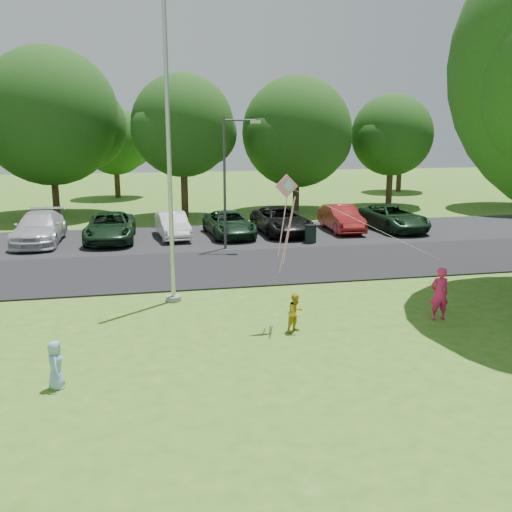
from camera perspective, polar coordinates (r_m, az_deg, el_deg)
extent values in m
plane|color=#3D6E1D|center=(14.78, 6.97, -9.27)|extent=(120.00, 120.00, 0.00)
cube|color=black|center=(23.07, -0.19, -1.01)|extent=(60.00, 6.00, 0.06)
cube|color=black|center=(29.32, -2.76, 1.95)|extent=(42.00, 7.00, 0.06)
cylinder|color=#B7BABF|center=(17.98, -8.74, 10.96)|extent=(0.14, 0.14, 10.00)
cylinder|color=gray|center=(18.78, -8.23, -4.22)|extent=(0.50, 0.50, 0.16)
cylinder|color=#3F3F44|center=(25.88, -3.16, 7.12)|extent=(0.12, 0.12, 5.97)
cylinder|color=#3F3F44|center=(25.70, -1.65, 13.43)|extent=(1.37, 0.43, 0.08)
cube|color=silver|center=(25.65, -0.05, 13.28)|extent=(0.49, 0.33, 0.14)
cylinder|color=black|center=(27.66, 5.48, 2.12)|extent=(0.55, 0.55, 0.88)
cylinder|color=black|center=(27.58, 5.50, 3.07)|extent=(0.59, 0.59, 0.05)
cylinder|color=#332316|center=(38.71, -19.43, 6.22)|extent=(0.44, 0.44, 3.19)
sphere|color=#15380F|center=(38.52, -19.95, 12.98)|extent=(8.50, 8.50, 8.50)
sphere|color=#15380F|center=(39.16, -16.87, 12.24)|extent=(5.53, 5.53, 5.53)
sphere|color=#15380F|center=(37.73, -22.73, 12.14)|extent=(5.10, 5.10, 5.10)
cylinder|color=#332316|center=(36.17, -7.17, 6.62)|extent=(0.44, 0.44, 3.43)
sphere|color=#15380F|center=(35.97, -7.34, 12.81)|extent=(6.27, 6.27, 6.27)
sphere|color=#15380F|center=(36.73, -5.16, 12.13)|extent=(4.07, 4.07, 4.07)
sphere|color=#15380F|center=(35.11, -9.31, 12.25)|extent=(3.76, 3.76, 3.76)
cylinder|color=#332316|center=(38.81, 4.02, 6.53)|extent=(0.44, 0.44, 2.66)
sphere|color=#15380F|center=(38.58, 4.11, 12.25)|extent=(7.27, 7.27, 7.27)
sphere|color=#15380F|center=(39.76, 6.12, 11.44)|extent=(4.72, 4.72, 4.72)
sphere|color=#15380F|center=(37.33, 2.30, 11.70)|extent=(4.36, 4.36, 4.36)
cylinder|color=#332316|center=(41.94, 13.19, 6.94)|extent=(0.44, 0.44, 3.02)
sphere|color=#15380F|center=(41.75, 13.43, 11.71)|extent=(5.67, 5.67, 5.67)
sphere|color=#15380F|center=(42.82, 14.65, 11.09)|extent=(3.68, 3.68, 3.68)
sphere|color=#15380F|center=(40.64, 12.37, 11.34)|extent=(3.40, 3.40, 3.40)
cylinder|color=#332316|center=(47.16, -13.71, 7.26)|extent=(0.44, 0.44, 2.60)
sphere|color=#15380F|center=(46.98, -13.91, 11.05)|extent=(5.20, 5.20, 5.20)
sphere|color=#15380F|center=(47.49, -12.43, 10.67)|extent=(3.38, 3.38, 3.38)
sphere|color=#15380F|center=(46.38, -15.22, 10.64)|extent=(3.12, 3.12, 3.12)
cylinder|color=#332316|center=(51.79, 14.10, 7.70)|extent=(0.44, 0.44, 2.60)
sphere|color=#15380F|center=(51.63, 14.29, 11.15)|extent=(5.20, 5.20, 5.20)
sphere|color=#15380F|center=(52.62, 15.19, 10.70)|extent=(3.38, 3.38, 3.38)
sphere|color=#15380F|center=(50.60, 13.53, 10.87)|extent=(3.12, 3.12, 3.12)
imported|color=silver|center=(29.22, -20.84, 2.62)|extent=(2.22, 5.16, 1.48)
imported|color=black|center=(28.78, -14.38, 2.82)|extent=(2.46, 5.06, 1.38)
imported|color=silver|center=(29.03, -8.35, 3.06)|extent=(1.69, 3.97, 1.27)
imported|color=black|center=(29.21, -2.69, 3.23)|extent=(2.39, 4.68, 1.27)
imported|color=black|center=(29.90, 2.55, 3.58)|extent=(2.59, 5.13, 1.39)
imported|color=maroon|center=(31.00, 8.53, 3.77)|extent=(1.59, 4.24, 1.38)
imported|color=black|center=(31.81, 13.56, 3.77)|extent=(2.72, 5.12, 1.37)
imported|color=#E61E62|center=(17.45, 17.86, -3.61)|extent=(0.60, 0.41, 1.58)
imported|color=gold|center=(15.76, 4.00, -5.67)|extent=(0.67, 0.63, 1.09)
imported|color=#8AABD3|center=(13.18, -19.41, -10.22)|extent=(0.38, 0.55, 1.07)
cube|color=pink|center=(15.61, 3.07, 7.00)|extent=(0.65, 0.06, 0.64)
cube|color=#8CC6E5|center=(15.60, 3.28, 7.06)|extent=(0.31, 0.04, 0.31)
cylinder|color=white|center=(16.24, 10.97, 3.14)|extent=(4.51, 0.53, 2.18)
cylinder|color=pink|center=(15.74, 2.67, 2.94)|extent=(0.21, 0.27, 1.72)
cylinder|color=pink|center=(15.86, 3.32, 2.51)|extent=(0.24, 0.45, 1.96)
cylinder|color=pink|center=(15.74, 3.08, 1.93)|extent=(0.26, 0.66, 2.19)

